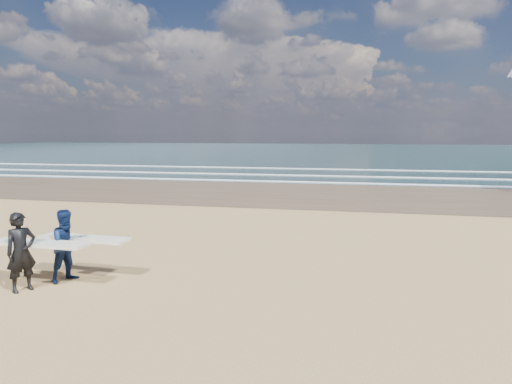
# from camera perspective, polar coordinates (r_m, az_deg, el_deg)

# --- Properties ---
(ocean) EXTENTS (220.00, 100.00, 0.02)m
(ocean) POSITION_cam_1_polar(r_m,az_deg,el_deg) (80.66, 21.40, 4.61)
(ocean) COLOR #1A383A
(ocean) RESTS_ON ground
(surfer_near) EXTENTS (2.21, 1.00, 1.71)m
(surfer_near) POSITION_cam_1_polar(r_m,az_deg,el_deg) (11.00, -27.01, -6.55)
(surfer_near) COLOR black
(surfer_near) RESTS_ON ground
(surfer_far) EXTENTS (2.23, 1.17, 1.65)m
(surfer_far) POSITION_cam_1_polar(r_m,az_deg,el_deg) (11.31, -22.34, -6.11)
(surfer_far) COLOR #0C1B43
(surfer_far) RESTS_ON ground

